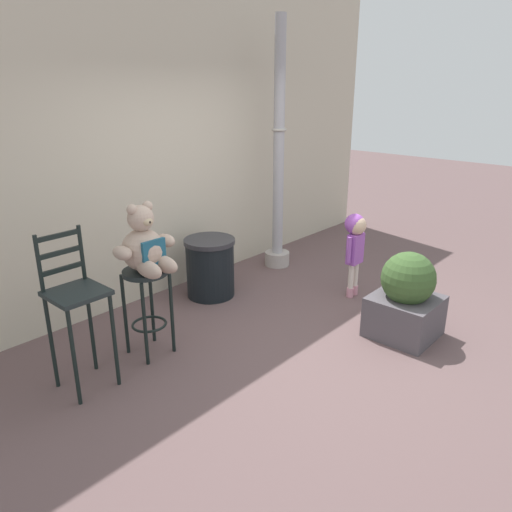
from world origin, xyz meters
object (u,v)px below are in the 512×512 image
(bar_stool_with_teddy, at_px, (147,295))
(trash_bin, at_px, (210,267))
(lamppost, at_px, (278,173))
(child_walking, at_px, (355,237))
(planter_with_shrub, at_px, (406,298))
(bar_chair_empty, at_px, (76,302))
(teddy_bear, at_px, (145,247))

(bar_stool_with_teddy, distance_m, trash_bin, 1.35)
(lamppost, bearing_deg, bar_stool_with_teddy, -167.16)
(child_walking, xyz_separation_m, planter_with_shrub, (-0.47, -0.86, -0.31))
(lamppost, bearing_deg, child_walking, -98.82)
(bar_stool_with_teddy, distance_m, bar_chair_empty, 0.68)
(child_walking, bearing_deg, bar_stool_with_teddy, 0.70)
(bar_stool_with_teddy, xyz_separation_m, teddy_bear, (-0.00, -0.03, 0.45))
(bar_stool_with_teddy, xyz_separation_m, bar_chair_empty, (-0.66, -0.02, 0.17))
(teddy_bear, bearing_deg, child_walking, -16.27)
(bar_chair_empty, bearing_deg, planter_with_shrub, -31.90)
(bar_stool_with_teddy, xyz_separation_m, planter_with_shrub, (1.82, -1.56, -0.18))
(child_walking, xyz_separation_m, bar_chair_empty, (-2.95, 0.68, 0.04))
(bar_chair_empty, bearing_deg, teddy_bear, -1.19)
(teddy_bear, bearing_deg, bar_chair_empty, 178.81)
(bar_stool_with_teddy, xyz_separation_m, lamppost, (2.49, 0.57, 0.66))
(bar_chair_empty, bearing_deg, trash_bin, 15.69)
(child_walking, xyz_separation_m, lamppost, (0.20, 1.27, 0.53))
(teddy_bear, relative_size, bar_chair_empty, 0.46)
(child_walking, bearing_deg, teddy_bear, 1.38)
(trash_bin, bearing_deg, child_walking, -48.75)
(teddy_bear, bearing_deg, lamppost, 13.48)
(child_walking, bearing_deg, lamppost, -81.17)
(teddy_bear, relative_size, child_walking, 0.61)
(planter_with_shrub, bearing_deg, trash_bin, 105.90)
(planter_with_shrub, bearing_deg, bar_stool_with_teddy, 139.43)
(lamppost, bearing_deg, planter_with_shrub, -107.49)
(trash_bin, bearing_deg, teddy_bear, -156.14)
(bar_stool_with_teddy, bearing_deg, teddy_bear, -90.00)
(child_walking, height_order, trash_bin, child_walking)
(trash_bin, height_order, bar_chair_empty, bar_chair_empty)
(teddy_bear, xyz_separation_m, child_walking, (2.29, -0.67, -0.32))
(teddy_bear, relative_size, trash_bin, 0.88)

